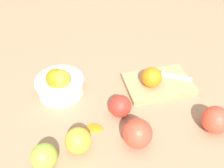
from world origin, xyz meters
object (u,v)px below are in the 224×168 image
object	(u,v)px
cutting_board	(158,84)
apple_front_center	(120,106)
knife	(164,74)
apple_front_center_2	(137,133)
bowl	(60,83)
orange_on_board	(152,77)
apple_front_right	(216,120)
apple_front_left_2	(78,140)
apple_front_left	(44,157)

from	to	relation	value
cutting_board	apple_front_center	world-z (taller)	apple_front_center
knife	apple_front_center_2	xyz separation A→B (m)	(-0.19, -0.23, 0.02)
bowl	cutting_board	distance (m)	0.34
orange_on_board	apple_front_center	world-z (taller)	orange_on_board
orange_on_board	apple_front_center_2	size ratio (longest dim) A/B	0.85
orange_on_board	apple_front_right	bearing A→B (deg)	-63.30
cutting_board	apple_front_center_2	world-z (taller)	apple_front_center_2
apple_front_center	apple_front_left_2	size ratio (longest dim) A/B	0.98
apple_front_right	apple_front_left	bearing A→B (deg)	176.61
orange_on_board	bowl	bearing A→B (deg)	165.98
apple_front_left	apple_front_center	xyz separation A→B (m)	(0.24, 0.11, 0.00)
knife	apple_front_center_2	bearing A→B (deg)	-130.52
apple_front_left_2	apple_front_center_2	distance (m)	0.16
cutting_board	orange_on_board	bearing A→B (deg)	-165.64
orange_on_board	apple_front_left_2	size ratio (longest dim) A/B	0.98
knife	apple_front_left	xyz separation A→B (m)	(-0.44, -0.22, 0.01)
knife	apple_front_center_2	distance (m)	0.30
bowl	apple_front_center_2	xyz separation A→B (m)	(0.17, -0.26, -0.00)
bowl	apple_front_left_2	distance (m)	0.24
bowl	cutting_board	world-z (taller)	bowl
cutting_board	orange_on_board	size ratio (longest dim) A/B	3.30
knife	cutting_board	bearing A→B (deg)	-140.52
apple_front_center	apple_front_center_2	distance (m)	0.11
bowl	apple_front_right	world-z (taller)	bowl
apple_front_center	cutting_board	bearing A→B (deg)	26.23
knife	apple_front_left_2	bearing A→B (deg)	-150.59
apple_front_right	orange_on_board	bearing A→B (deg)	116.70
cutting_board	apple_front_center	size ratio (longest dim) A/B	3.31
apple_front_center	knife	bearing A→B (deg)	28.67
orange_on_board	apple_front_left_2	distance (m)	0.33
orange_on_board	apple_front_left	xyz separation A→B (m)	(-0.37, -0.18, -0.02)
apple_front_left_2	apple_front_right	distance (m)	0.39
orange_on_board	apple_front_right	xyz separation A→B (m)	(0.11, -0.21, -0.01)
apple_front_center	apple_front_center_2	xyz separation A→B (m)	(0.01, -0.11, 0.01)
apple_front_center	apple_front_left_2	xyz separation A→B (m)	(-0.15, -0.09, 0.00)
apple_front_left_2	apple_front_right	bearing A→B (deg)	-7.28
apple_front_center_2	bowl	bearing A→B (deg)	123.32
cutting_board	apple_front_left	distance (m)	0.45
cutting_board	apple_front_right	bearing A→B (deg)	-71.86
apple_front_left	knife	bearing A→B (deg)	26.32
bowl	knife	size ratio (longest dim) A/B	1.17
bowl	apple_front_center	xyz separation A→B (m)	(0.16, -0.15, -0.01)
apple_front_left_2	apple_front_center_2	bearing A→B (deg)	-10.09
cutting_board	apple_front_right	world-z (taller)	apple_front_right
bowl	knife	bearing A→B (deg)	-5.99
orange_on_board	cutting_board	bearing A→B (deg)	14.36
bowl	apple_front_center	bearing A→B (deg)	-42.65
knife	apple_front_left	size ratio (longest dim) A/B	2.05
orange_on_board	apple_front_left	bearing A→B (deg)	-154.03
cutting_board	apple_front_left	size ratio (longest dim) A/B	3.38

